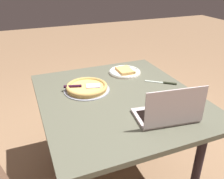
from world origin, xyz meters
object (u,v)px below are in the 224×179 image
at_px(dining_table, 119,108).
at_px(pizza_tray, 87,87).
at_px(table_knife, 164,83).
at_px(laptop, 168,112).
at_px(pizza_plate, 125,72).

height_order(dining_table, pizza_tray, pizza_tray).
bearing_deg(table_knife, pizza_tray, 79.59).
bearing_deg(laptop, pizza_plate, -5.07).
distance_m(pizza_plate, table_knife, 0.34).
bearing_deg(laptop, dining_table, 21.22).
distance_m(dining_table, pizza_tray, 0.27).
bearing_deg(laptop, table_knife, -30.83).
relative_size(dining_table, pizza_tray, 3.62).
xyz_separation_m(dining_table, pizza_tray, (0.16, 0.17, 0.12)).
distance_m(dining_table, laptop, 0.42).
bearing_deg(dining_table, laptop, -158.78).
xyz_separation_m(laptop, pizza_tray, (0.53, 0.32, -0.03)).
xyz_separation_m(dining_table, table_knife, (0.06, -0.39, 0.10)).
relative_size(pizza_plate, table_knife, 1.30).
xyz_separation_m(laptop, pizza_plate, (0.71, -0.06, -0.04)).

